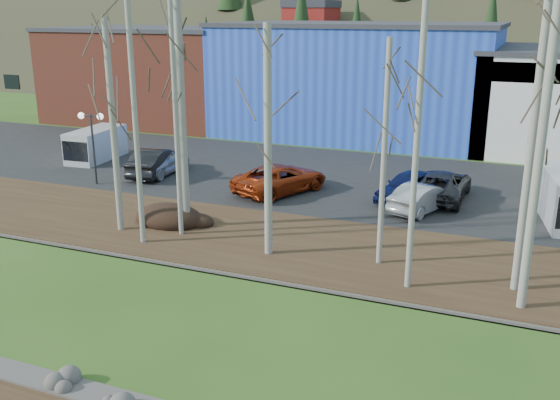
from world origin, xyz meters
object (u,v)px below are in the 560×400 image
at_px(street_lamp, 92,128).
at_px(car_4, 423,197).
at_px(car_2, 281,178).
at_px(car_5, 442,185).
at_px(car_0, 158,161).
at_px(car_3, 409,186).
at_px(car_1, 156,162).
at_px(van_grey, 94,145).

xyz_separation_m(street_lamp, car_4, (17.22, 1.87, -2.37)).
bearing_deg(street_lamp, car_2, 7.04).
bearing_deg(street_lamp, car_5, 7.44).
xyz_separation_m(car_0, car_4, (15.19, -1.14, -0.13)).
relative_size(street_lamp, car_5, 0.74).
height_order(car_3, car_5, car_3).
distance_m(car_1, car_2, 7.97).
height_order(street_lamp, car_1, street_lamp).
relative_size(car_0, car_3, 1.10).
distance_m(car_3, car_5, 1.72).
relative_size(car_1, van_grey, 1.03).
bearing_deg(car_5, car_0, 6.09).
height_order(car_1, car_2, car_1).
xyz_separation_m(street_lamp, car_0, (2.03, 3.01, -2.24)).
distance_m(car_3, van_grey, 19.97).
bearing_deg(car_4, street_lamp, 27.26).
height_order(car_0, car_3, car_0).
relative_size(car_1, car_3, 1.09).
height_order(car_2, van_grey, van_grey).
bearing_deg(car_2, car_5, -142.68).
bearing_deg(street_lamp, car_1, 50.22).
distance_m(car_0, car_1, 0.16).
relative_size(car_4, car_5, 0.78).
height_order(car_0, car_2, car_0).
relative_size(car_0, car_2, 0.89).
distance_m(street_lamp, car_2, 10.40).
relative_size(car_1, car_4, 1.15).
height_order(street_lamp, van_grey, street_lamp).
bearing_deg(car_3, street_lamp, -148.73).
bearing_deg(street_lamp, car_3, 5.53).
xyz_separation_m(car_3, van_grey, (-19.93, 1.25, 0.23)).
bearing_deg(car_0, street_lamp, 53.34).
bearing_deg(van_grey, car_3, -8.42).
distance_m(car_2, car_3, 6.49).
distance_m(street_lamp, car_5, 18.39).
relative_size(car_1, car_2, 0.88).
distance_m(car_4, car_5, 2.42).
xyz_separation_m(street_lamp, car_1, (1.94, 2.89, -2.27)).
bearing_deg(car_2, car_1, 19.03).
distance_m(car_3, car_4, 1.72).
bearing_deg(car_0, car_2, 172.05).
relative_size(car_3, van_grey, 0.95).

